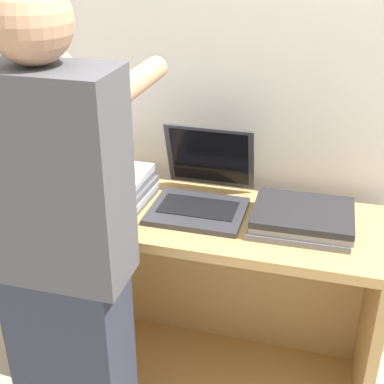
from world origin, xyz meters
The scene contains 7 objects.
wall_back centered at (0.00, 0.58, 1.20)m, with size 8.00×0.05×2.40m.
cart centered at (0.00, 0.30, 0.37)m, with size 1.30×0.47×0.75m.
laptop_open centered at (0.00, 0.30, 0.80)m, with size 0.33×0.35×0.27m.
laptop_stack_left centered at (-0.36, 0.24, 0.81)m, with size 0.36×0.29×0.11m.
laptop_stack_right centered at (0.36, 0.24, 0.78)m, with size 0.34×0.28×0.07m.
person centered at (-0.28, -0.21, 0.78)m, with size 0.40×0.52×1.56m.
inventory_tag centered at (-0.36, 0.17, 0.87)m, with size 0.06×0.02×0.01m.
Camera 1 is at (0.42, -1.36, 1.66)m, focal length 50.00 mm.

